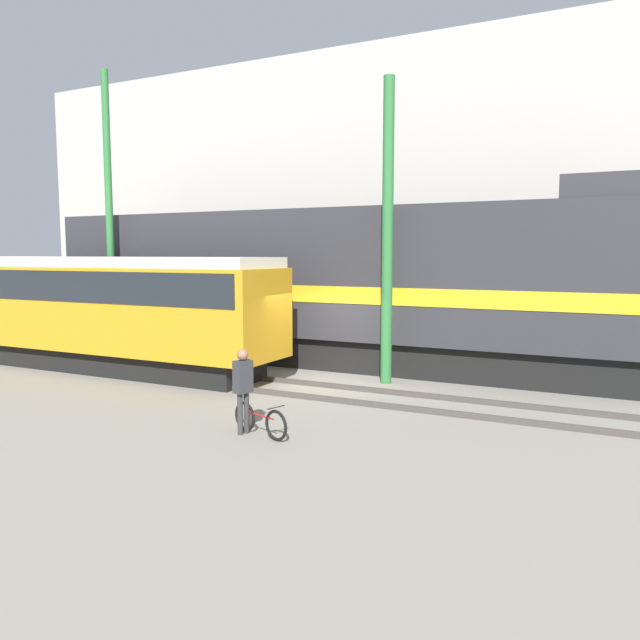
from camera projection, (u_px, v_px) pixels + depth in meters
name	position (u px, v px, depth m)	size (l,w,h in m)	color
ground_plane	(316.00, 384.00, 17.36)	(120.00, 120.00, 0.00)	gray
track_near	(298.00, 388.00, 16.42)	(60.00, 1.50, 0.14)	#47423D
track_far	(359.00, 364.00, 20.04)	(60.00, 1.51, 0.14)	#47423D
building_backdrop	(424.00, 203.00, 25.27)	(35.06, 6.00, 11.28)	#B7B2A8
freight_locomotive	(330.00, 285.00, 20.24)	(20.38, 3.04, 5.58)	black
streetcar	(107.00, 306.00, 19.25)	(11.76, 2.54, 3.51)	black
bicycle	(260.00, 421.00, 12.36)	(1.52, 0.62, 0.67)	black
person	(243.00, 382.00, 12.43)	(0.32, 0.41, 1.72)	#333333
utility_pole_left	(109.00, 216.00, 21.57)	(0.25, 0.25, 9.82)	#2D7238
utility_pole_center	(387.00, 233.00, 17.03)	(0.31, 0.31, 8.34)	#2D7238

